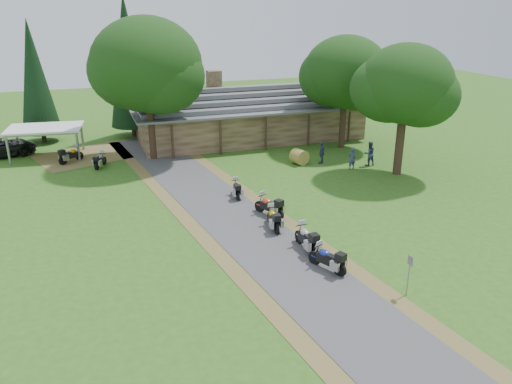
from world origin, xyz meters
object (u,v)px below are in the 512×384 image
object	(u,v)px
carport	(47,142)
motorcycle_row_a	(327,258)
motorcycle_row_b	(306,237)
hay_bale	(299,157)
motorcycle_row_d	(269,205)
lodge	(249,112)
motorcycle_carport_a	(71,154)
motorcycle_row_e	(237,188)
motorcycle_carport_b	(100,160)
motorcycle_row_c	(273,218)

from	to	relation	value
carport	motorcycle_row_a	world-z (taller)	carport
motorcycle_row_b	hay_bale	distance (m)	14.63
carport	motorcycle_row_b	xyz separation A→B (m)	(13.11, -22.13, -0.54)
motorcycle_row_d	carport	bearing A→B (deg)	12.16
lodge	motorcycle_carport_a	distance (m)	16.16
motorcycle_row_a	lodge	bearing A→B (deg)	-34.41
carport	motorcycle_row_d	distance (m)	21.65
motorcycle_row_a	motorcycle_row_e	bearing A→B (deg)	-17.78
lodge	motorcycle_carport_b	xyz separation A→B (m)	(-13.69, -4.82, -1.85)
motorcycle_row_e	motorcycle_row_b	bearing A→B (deg)	-163.22
lodge	hay_bale	size ratio (longest dim) A/B	18.04
motorcycle_row_c	hay_bale	size ratio (longest dim) A/B	1.60
motorcycle_row_b	motorcycle_row_d	xyz separation A→B (m)	(-0.26, 4.72, -0.00)
motorcycle_row_b	motorcycle_carport_b	xyz separation A→B (m)	(-9.21, 17.84, -0.10)
lodge	motorcycle_row_d	size ratio (longest dim) A/B	10.47
motorcycle_row_c	carport	bearing A→B (deg)	39.01
lodge	motorcycle_carport_b	world-z (taller)	lodge
motorcycle_row_d	motorcycle_carport_a	xyz separation A→B (m)	(-11.08, 15.17, -0.02)
carport	motorcycle_row_c	world-z (taller)	carport
motorcycle_row_c	motorcycle_row_e	world-z (taller)	motorcycle_row_c
carport	motorcycle_carport_b	xyz separation A→B (m)	(3.91, -4.29, -0.65)
lodge	motorcycle_row_b	world-z (taller)	lodge
motorcycle_row_a	motorcycle_carport_b	world-z (taller)	motorcycle_row_a
motorcycle_row_b	motorcycle_carport_a	bearing A→B (deg)	26.85
hay_bale	motorcycle_carport_b	bearing A→B (deg)	163.73
motorcycle_row_c	motorcycle_row_d	xyz separation A→B (m)	(0.40, 1.73, 0.05)
motorcycle_row_d	hay_bale	bearing A→B (deg)	-57.85
lodge	hay_bale	bearing A→B (deg)	-83.15
carport	motorcycle_row_b	distance (m)	25.73
motorcycle_row_b	motorcycle_carport_b	distance (m)	20.08
motorcycle_carport_b	motorcycle_row_c	bearing A→B (deg)	-123.86
motorcycle_row_b	motorcycle_row_d	size ratio (longest dim) A/B	1.00
motorcycle_carport_a	motorcycle_carport_b	world-z (taller)	motorcycle_carport_a
motorcycle_row_a	motorcycle_row_d	size ratio (longest dim) A/B	0.94
motorcycle_row_c	motorcycle_row_e	bearing A→B (deg)	11.23
lodge	motorcycle_row_a	world-z (taller)	lodge
motorcycle_row_d	hay_bale	xyz separation A→B (m)	(5.84, 8.80, -0.11)
lodge	motorcycle_row_c	xyz separation A→B (m)	(-5.14, -19.68, -1.80)
carport	motorcycle_row_c	distance (m)	22.85
carport	motorcycle_row_b	world-z (taller)	carport
motorcycle_row_b	motorcycle_row_c	xyz separation A→B (m)	(-0.66, 2.99, -0.05)
motorcycle_carport_a	motorcycle_row_d	bearing A→B (deg)	-91.09
motorcycle_row_a	motorcycle_carport_b	distance (m)	22.10
lodge	motorcycle_row_b	xyz separation A→B (m)	(-4.49, -22.67, -1.75)
motorcycle_carport_a	motorcycle_row_e	bearing A→B (deg)	-85.81
motorcycle_row_c	motorcycle_row_d	distance (m)	1.78
motorcycle_row_a	motorcycle_row_e	distance (m)	10.64
motorcycle_carport_b	motorcycle_row_b	bearing A→B (deg)	-126.49
carport	motorcycle_carport_a	xyz separation A→B (m)	(1.78, -2.24, -0.57)
motorcycle_row_e	hay_bale	world-z (taller)	motorcycle_row_e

